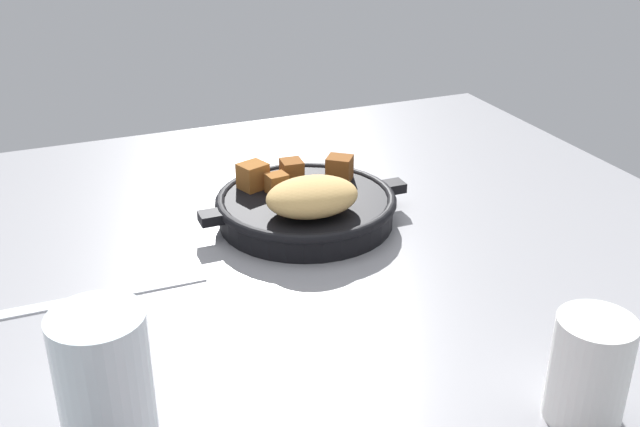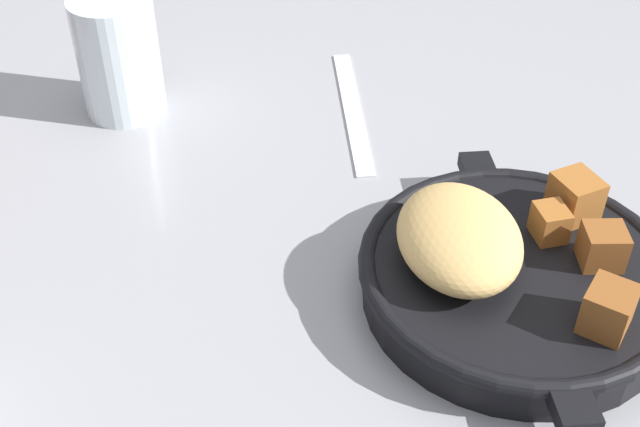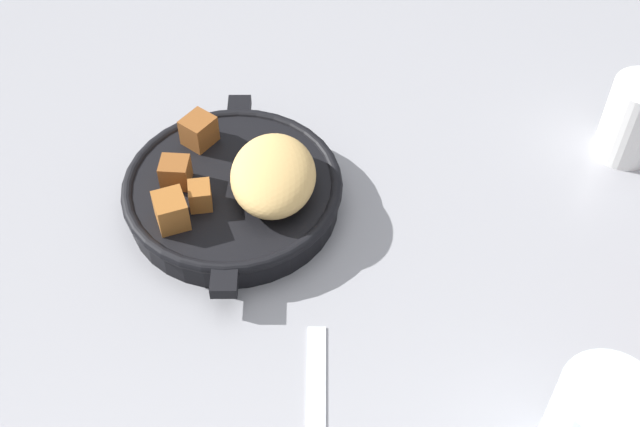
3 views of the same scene
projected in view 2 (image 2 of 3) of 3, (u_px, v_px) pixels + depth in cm
name	position (u px, v px, depth cm)	size (l,w,h in cm)	color
ground_plane	(364.00, 271.00, 61.06)	(103.30, 95.97, 2.40)	gray
cast_iron_skillet	(510.00, 271.00, 55.69)	(25.81, 21.53, 7.21)	black
butter_knife	(353.00, 109.00, 75.50)	(20.31, 1.60, 0.36)	silver
water_glass_tall	(118.00, 56.00, 72.53)	(7.20, 7.20, 10.73)	silver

